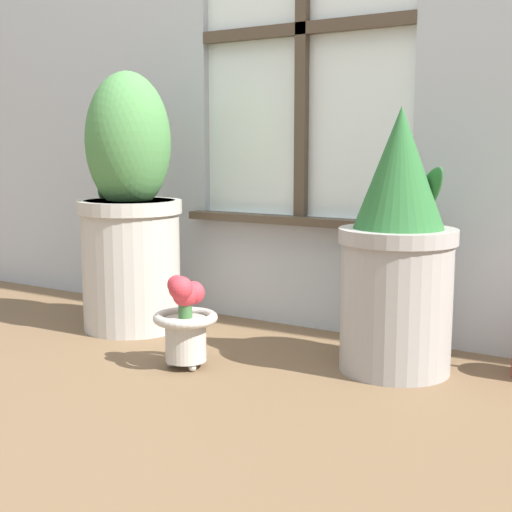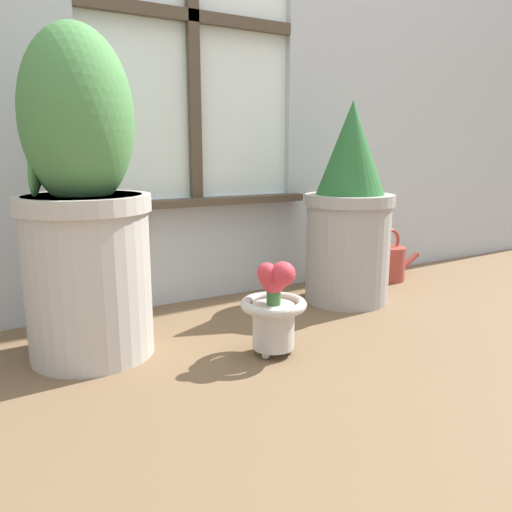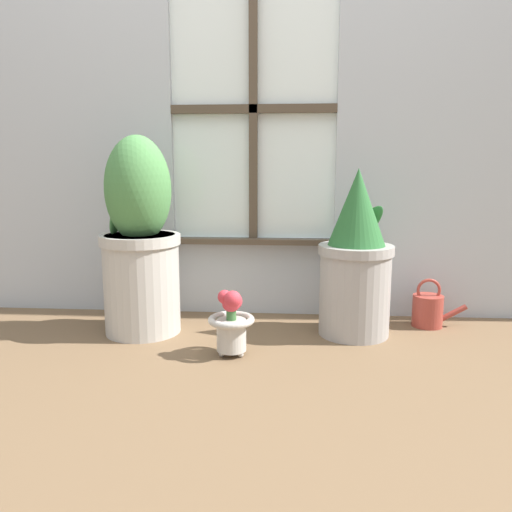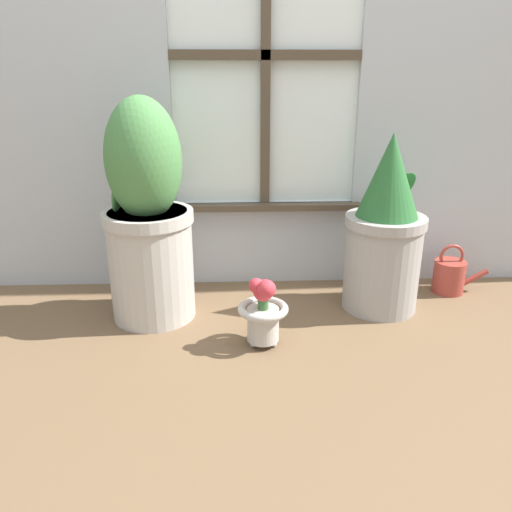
{
  "view_description": "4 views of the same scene",
  "coord_description": "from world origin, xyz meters",
  "px_view_note": "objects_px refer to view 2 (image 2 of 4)",
  "views": [
    {
      "loc": [
        1.05,
        -1.3,
        0.55
      ],
      "look_at": [
        0.05,
        0.29,
        0.27
      ],
      "focal_mm": 50.0,
      "sensor_mm": 36.0,
      "label": 1
    },
    {
      "loc": [
        -0.66,
        -0.9,
        0.5
      ],
      "look_at": [
        0.03,
        0.27,
        0.21
      ],
      "focal_mm": 35.0,
      "sensor_mm": 36.0,
      "label": 2
    },
    {
      "loc": [
        0.18,
        -1.58,
        0.65
      ],
      "look_at": [
        0.04,
        0.24,
        0.33
      ],
      "focal_mm": 35.0,
      "sensor_mm": 36.0,
      "label": 3
    },
    {
      "loc": [
        -0.12,
        -1.35,
        0.85
      ],
      "look_at": [
        -0.05,
        0.26,
        0.24
      ],
      "focal_mm": 35.0,
      "sensor_mm": 36.0,
      "label": 4
    }
  ],
  "objects_px": {
    "potted_plant_left": "(84,209)",
    "watering_can": "(389,262)",
    "flower_vase": "(274,306)",
    "potted_plant_right": "(349,213)"
  },
  "relations": [
    {
      "from": "potted_plant_left",
      "to": "flower_vase",
      "type": "xyz_separation_m",
      "value": [
        0.39,
        -0.23,
        -0.24
      ]
    },
    {
      "from": "flower_vase",
      "to": "watering_can",
      "type": "distance_m",
      "value": 0.87
    },
    {
      "from": "potted_plant_left",
      "to": "watering_can",
      "type": "distance_m",
      "value": 1.21
    },
    {
      "from": "potted_plant_left",
      "to": "watering_can",
      "type": "relative_size",
      "value": 3.48
    },
    {
      "from": "potted_plant_right",
      "to": "flower_vase",
      "type": "xyz_separation_m",
      "value": [
        -0.46,
        -0.26,
        -0.17
      ]
    },
    {
      "from": "potted_plant_right",
      "to": "flower_vase",
      "type": "distance_m",
      "value": 0.55
    },
    {
      "from": "potted_plant_left",
      "to": "watering_can",
      "type": "bearing_deg",
      "value": 7.71
    },
    {
      "from": "potted_plant_left",
      "to": "flower_vase",
      "type": "relative_size",
      "value": 3.23
    },
    {
      "from": "potted_plant_right",
      "to": "flower_vase",
      "type": "relative_size",
      "value": 2.71
    },
    {
      "from": "potted_plant_left",
      "to": "flower_vase",
      "type": "bearing_deg",
      "value": -30.66
    }
  ]
}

